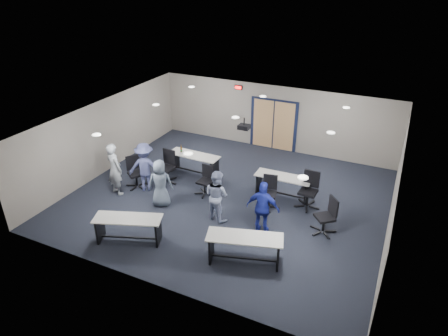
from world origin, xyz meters
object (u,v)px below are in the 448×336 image
at_px(chair_loose_right, 325,216).
at_px(person_gray, 115,169).
at_px(table_front_left, 128,225).
at_px(person_back, 145,167).
at_px(person_navy, 263,208).
at_px(person_plaid, 160,183).
at_px(chair_back_c, 269,193).
at_px(table_back_left, 194,161).
at_px(chair_back_d, 308,191).
at_px(person_lightblue, 217,195).
at_px(chair_back_a, 166,167).
at_px(chair_loose_left, 136,173).
at_px(table_back_right, 283,183).
at_px(table_front_right, 245,245).
at_px(chair_back_b, 205,181).

distance_m(chair_loose_right, person_gray, 6.92).
relative_size(table_front_left, person_back, 1.15).
height_order(chair_loose_right, person_gray, person_gray).
xyz_separation_m(table_front_left, person_navy, (3.23, 1.97, 0.30)).
relative_size(person_gray, person_plaid, 1.16).
bearing_deg(person_gray, chair_back_c, -146.52).
bearing_deg(person_plaid, chair_loose_right, 163.54).
height_order(table_back_left, chair_loose_right, chair_loose_right).
bearing_deg(chair_back_d, person_lightblue, -138.64).
relative_size(chair_back_c, person_back, 0.63).
xyz_separation_m(chair_back_a, person_plaid, (0.68, -1.34, 0.19)).
distance_m(chair_back_c, chair_loose_left, 4.67).
height_order(table_front_left, table_back_left, table_back_left).
relative_size(chair_loose_right, person_back, 0.65).
relative_size(table_front_left, person_navy, 1.20).
bearing_deg(person_lightblue, chair_loose_right, -149.51).
xyz_separation_m(chair_back_d, person_navy, (-0.83, -1.89, 0.22)).
distance_m(table_back_right, person_plaid, 4.03).
height_order(table_front_right, person_lightblue, person_lightblue).
bearing_deg(chair_back_b, chair_back_a, 179.62).
relative_size(chair_loose_left, person_back, 0.65).
bearing_deg(table_front_right, person_plaid, 140.93).
xyz_separation_m(table_front_left, chair_loose_left, (-1.67, 2.61, 0.04)).
distance_m(table_front_left, table_front_right, 3.31).
relative_size(chair_loose_right, person_plaid, 0.71).
distance_m(chair_back_b, chair_back_d, 3.42).
height_order(table_front_right, person_back, person_back).
distance_m(table_back_right, chair_back_a, 4.14).
bearing_deg(chair_loose_left, person_plaid, -78.96).
distance_m(table_back_left, person_plaid, 2.36).
xyz_separation_m(table_front_left, chair_back_d, (4.06, 3.86, 0.08)).
height_order(chair_back_a, chair_back_c, chair_back_a).
distance_m(table_back_left, chair_loose_left, 2.18).
bearing_deg(person_lightblue, chair_back_c, -116.06).
bearing_deg(person_gray, person_navy, -161.47).
bearing_deg(person_navy, person_plaid, -3.34).
height_order(table_front_right, table_back_left, table_back_left).
distance_m(table_front_left, person_plaid, 2.02).
bearing_deg(chair_loose_right, person_plaid, -121.68).
height_order(table_front_left, table_back_right, table_back_right).
distance_m(table_back_right, chair_back_b, 2.62).
bearing_deg(person_navy, chair_back_a, -21.19).
height_order(chair_loose_left, person_lightblue, person_lightblue).
distance_m(table_front_right, person_navy, 1.45).
bearing_deg(chair_back_d, person_gray, -159.06).
bearing_deg(person_lightblue, table_back_left, -29.20).
xyz_separation_m(table_front_left, person_gray, (-2.03, 1.98, 0.39)).
distance_m(chair_back_c, person_plaid, 3.45).
distance_m(table_front_right, person_gray, 5.49).
xyz_separation_m(chair_back_a, person_gray, (-1.11, -1.35, 0.32)).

